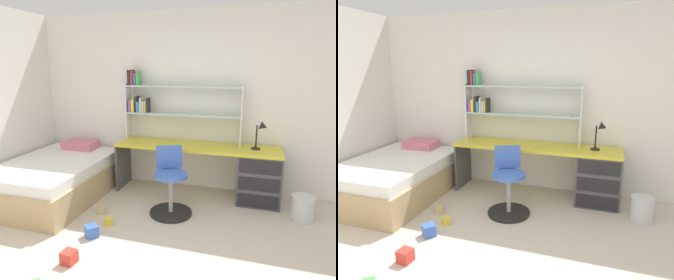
{
  "view_description": "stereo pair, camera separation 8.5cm",
  "coord_description": "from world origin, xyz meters",
  "views": [
    {
      "loc": [
        0.71,
        -1.82,
        1.77
      ],
      "look_at": [
        -0.29,
        1.46,
        0.94
      ],
      "focal_mm": 32.61,
      "sensor_mm": 36.0,
      "label": 1
    },
    {
      "loc": [
        0.79,
        -1.79,
        1.77
      ],
      "look_at": [
        -0.29,
        1.46,
        0.94
      ],
      "focal_mm": 32.61,
      "sensor_mm": 36.0,
      "label": 2
    }
  ],
  "objects": [
    {
      "name": "desk",
      "position": [
        0.52,
        2.17,
        0.41
      ],
      "size": [
        2.25,
        0.55,
        0.71
      ],
      "color": "gold",
      "rests_on": "ground_plane"
    },
    {
      "name": "bed_platform",
      "position": [
        -1.94,
        1.55,
        0.26
      ],
      "size": [
        1.27,
        1.8,
        0.64
      ],
      "color": "tan",
      "rests_on": "ground_plane"
    },
    {
      "name": "swivel_chair",
      "position": [
        -0.27,
        1.52,
        0.33
      ],
      "size": [
        0.52,
        0.52,
        0.82
      ],
      "color": "black",
      "rests_on": "ground_plane"
    },
    {
      "name": "toy_block_red_0",
      "position": [
        -0.88,
        0.28,
        0.06
      ],
      "size": [
        0.13,
        0.13,
        0.12
      ],
      "primitive_type": "cube",
      "rotation": [
        0.0,
        0.0,
        1.49
      ],
      "color": "red",
      "rests_on": "ground_plane"
    },
    {
      "name": "toy_block_blue_2",
      "position": [
        -0.92,
        0.74,
        0.06
      ],
      "size": [
        0.18,
        0.18,
        0.13
      ],
      "primitive_type": "cube",
      "rotation": [
        0.0,
        0.0,
        2.41
      ],
      "color": "#3860B7",
      "rests_on": "ground_plane"
    },
    {
      "name": "toy_block_natural_4",
      "position": [
        -1.09,
        1.25,
        0.05
      ],
      "size": [
        0.13,
        0.13,
        0.1
      ],
      "primitive_type": "cube",
      "rotation": [
        0.0,
        0.0,
        0.44
      ],
      "color": "tan",
      "rests_on": "ground_plane"
    },
    {
      "name": "toy_block_yellow_3",
      "position": [
        -0.87,
        1.01,
        0.04
      ],
      "size": [
        0.12,
        0.12,
        0.09
      ],
      "primitive_type": "cube",
      "rotation": [
        0.0,
        0.0,
        2.36
      ],
      "color": "gold",
      "rests_on": "ground_plane"
    },
    {
      "name": "bookshelf_hutch",
      "position": [
        -0.58,
        2.32,
        1.28
      ],
      "size": [
        1.66,
        0.22,
        1.01
      ],
      "color": "silver",
      "rests_on": "desk"
    },
    {
      "name": "room_shell",
      "position": [
        -1.28,
        1.27,
        1.27
      ],
      "size": [
        6.18,
        5.92,
        2.53
      ],
      "color": "white",
      "rests_on": "ground_plane"
    },
    {
      "name": "waste_bin",
      "position": [
        1.26,
        1.8,
        0.15
      ],
      "size": [
        0.26,
        0.26,
        0.29
      ],
      "primitive_type": "cylinder",
      "color": "silver",
      "rests_on": "ground_plane"
    },
    {
      "name": "desk_lamp",
      "position": [
        0.75,
        2.16,
        0.97
      ],
      "size": [
        0.2,
        0.17,
        0.38
      ],
      "color": "black",
      "rests_on": "desk"
    }
  ]
}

